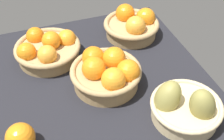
# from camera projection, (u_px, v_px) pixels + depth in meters

# --- Properties ---
(market_tray) EXTENTS (0.84, 0.72, 0.03)m
(market_tray) POSITION_uv_depth(u_px,v_px,m) (105.00, 87.00, 1.02)
(market_tray) COLOR black
(market_tray) RESTS_ON ground
(basket_far_right_pears) EXTENTS (0.21, 0.22, 0.14)m
(basket_far_right_pears) POSITION_uv_depth(u_px,v_px,m) (185.00, 107.00, 0.87)
(basket_far_right_pears) COLOR #D3BC8C
(basket_far_right_pears) RESTS_ON market_tray
(basket_center) EXTENTS (0.24, 0.24, 0.12)m
(basket_center) POSITION_uv_depth(u_px,v_px,m) (107.00, 73.00, 0.97)
(basket_center) COLOR tan
(basket_center) RESTS_ON market_tray
(basket_far_left) EXTENTS (0.22, 0.22, 0.11)m
(basket_far_left) POSITION_uv_depth(u_px,v_px,m) (132.00, 25.00, 1.20)
(basket_far_left) COLOR tan
(basket_far_left) RESTS_ON market_tray
(basket_near_left) EXTENTS (0.24, 0.24, 0.11)m
(basket_near_left) POSITION_uv_depth(u_px,v_px,m) (47.00, 49.00, 1.08)
(basket_near_left) COLOR tan
(basket_near_left) RESTS_ON market_tray
(loose_orange_front_gap) EXTENTS (0.08, 0.08, 0.08)m
(loose_orange_front_gap) POSITION_uv_depth(u_px,v_px,m) (20.00, 137.00, 0.80)
(loose_orange_front_gap) COLOR orange
(loose_orange_front_gap) RESTS_ON market_tray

